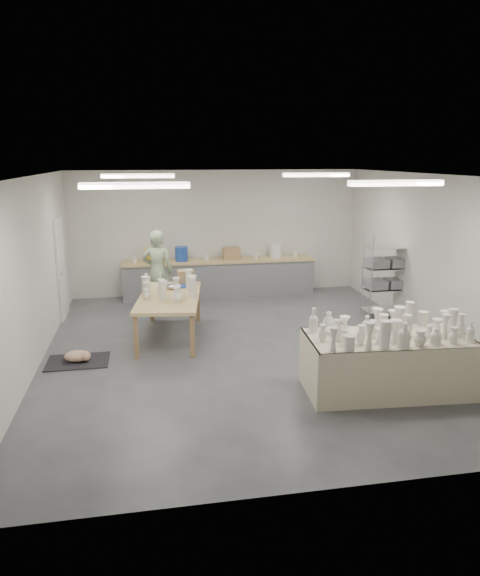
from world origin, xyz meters
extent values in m
plane|color=#424449|center=(0.00, 0.00, 0.00)|extent=(8.00, 8.00, 0.00)
cube|color=white|center=(0.00, 0.00, 2.99)|extent=(7.00, 8.00, 0.02)
cube|color=silver|center=(0.00, 4.00, 1.50)|extent=(7.00, 0.02, 3.00)
cube|color=silver|center=(0.00, -4.00, 1.50)|extent=(7.00, 0.02, 3.00)
cube|color=silver|center=(-3.50, 0.00, 1.50)|extent=(0.02, 8.00, 3.00)
cube|color=silver|center=(3.50, 0.00, 1.50)|extent=(0.02, 8.00, 3.00)
cube|color=white|center=(-3.47, 2.60, 1.05)|extent=(0.05, 0.90, 2.10)
cube|color=white|center=(-1.80, -1.50, 2.94)|extent=(1.40, 0.12, 0.08)
cube|color=white|center=(1.80, -1.50, 2.94)|extent=(1.40, 0.12, 0.08)
cube|color=white|center=(-1.80, 2.00, 2.94)|extent=(1.40, 0.12, 0.08)
cube|color=white|center=(1.80, 2.00, 2.94)|extent=(1.40, 0.12, 0.08)
cube|color=tan|center=(0.00, 3.68, 0.87)|extent=(4.60, 0.60, 0.06)
cube|color=slate|center=(0.00, 3.68, 0.42)|extent=(4.60, 0.55, 0.84)
cylinder|color=gold|center=(-1.60, 3.68, 1.07)|extent=(0.30, 0.30, 0.34)
cylinder|color=#1E44A4|center=(-0.90, 3.68, 1.07)|extent=(0.30, 0.30, 0.34)
cylinder|color=white|center=(1.40, 3.68, 1.07)|extent=(0.30, 0.30, 0.34)
cube|color=#AD8354|center=(0.30, 3.68, 1.04)|extent=(0.40, 0.30, 0.28)
cylinder|color=white|center=(-2.00, 3.68, 0.97)|extent=(0.10, 0.10, 0.14)
cylinder|color=white|center=(-0.30, 3.68, 0.97)|extent=(0.10, 0.10, 0.14)
cylinder|color=white|center=(0.90, 3.68, 0.97)|extent=(0.10, 0.10, 0.14)
cylinder|color=white|center=(1.90, 3.68, 0.97)|extent=(0.10, 0.10, 0.14)
cylinder|color=silver|center=(2.78, 1.18, 0.90)|extent=(0.02, 0.02, 1.80)
cylinder|color=silver|center=(3.62, 1.18, 0.90)|extent=(0.02, 0.02, 1.80)
cylinder|color=silver|center=(2.78, 1.62, 0.90)|extent=(0.02, 0.02, 1.80)
cylinder|color=silver|center=(3.62, 1.62, 0.90)|extent=(0.02, 0.02, 1.80)
cube|color=silver|center=(3.20, 1.40, 0.15)|extent=(0.88, 0.48, 0.02)
cube|color=silver|center=(3.20, 1.40, 0.60)|extent=(0.88, 0.48, 0.02)
cube|color=silver|center=(3.20, 1.40, 1.05)|extent=(0.88, 0.48, 0.02)
cube|color=silver|center=(3.20, 1.40, 1.50)|extent=(0.88, 0.48, 0.02)
cube|color=slate|center=(2.98, 1.40, 0.72)|extent=(0.38, 0.42, 0.18)
cube|color=slate|center=(3.42, 1.40, 0.72)|extent=(0.38, 0.42, 0.18)
cube|color=slate|center=(2.98, 1.40, 1.17)|extent=(0.38, 0.42, 0.18)
cube|color=slate|center=(3.42, 1.40, 1.17)|extent=(0.38, 0.42, 0.18)
cube|color=olive|center=(1.64, -1.94, 0.36)|extent=(2.13, 1.07, 0.72)
cube|color=beige|center=(1.64, -1.94, 0.80)|extent=(2.40, 1.25, 0.03)
cube|color=beige|center=(1.64, -2.47, 0.41)|extent=(2.33, 0.18, 0.82)
cube|color=beige|center=(1.64, -1.41, 0.41)|extent=(2.33, 0.18, 0.82)
cube|color=tan|center=(-1.33, 0.88, 0.78)|extent=(1.38, 2.29, 0.06)
cube|color=olive|center=(-1.80, -0.13, 0.38)|extent=(0.08, 0.08, 0.75)
cube|color=olive|center=(-0.86, -0.13, 0.38)|extent=(0.08, 0.08, 0.75)
cube|color=olive|center=(-1.80, 1.90, 0.38)|extent=(0.08, 0.08, 0.75)
cube|color=olive|center=(-0.86, 1.90, 0.38)|extent=(0.08, 0.08, 0.75)
ellipsoid|color=silver|center=(-1.23, 1.38, 0.86)|extent=(0.26, 0.26, 0.12)
cylinder|color=#1E44A4|center=(-1.00, 1.51, 0.83)|extent=(0.26, 0.26, 0.03)
cylinder|color=white|center=(-1.38, 1.60, 0.87)|extent=(0.11, 0.11, 0.12)
cube|color=#AD8354|center=(-0.95, 1.75, 0.95)|extent=(0.32, 0.26, 0.28)
cube|color=black|center=(-2.90, -0.05, 0.01)|extent=(1.00, 0.70, 0.02)
ellipsoid|color=white|center=(-2.90, -0.05, 0.11)|extent=(0.48, 0.37, 0.18)
sphere|color=white|center=(-2.76, -0.15, 0.13)|extent=(0.15, 0.15, 0.15)
imported|color=#91AA84|center=(-1.49, 2.54, 0.91)|extent=(0.75, 0.59, 1.81)
cylinder|color=#A71917|center=(-1.49, 2.81, 0.33)|extent=(0.46, 0.46, 0.04)
cylinder|color=silver|center=(-1.34, 2.76, 0.16)|extent=(0.02, 0.02, 0.32)
cylinder|color=silver|center=(-1.53, 2.95, 0.16)|extent=(0.02, 0.02, 0.32)
cylinder|color=silver|center=(-1.60, 2.70, 0.16)|extent=(0.02, 0.02, 0.32)
camera|label=1|loc=(-1.67, -8.33, 3.30)|focal=32.00mm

